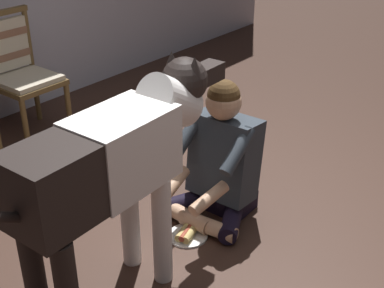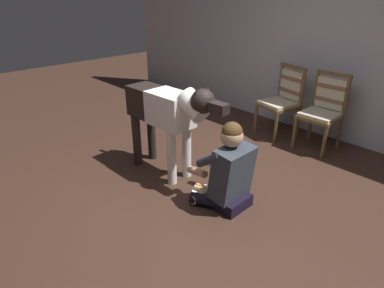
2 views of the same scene
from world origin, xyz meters
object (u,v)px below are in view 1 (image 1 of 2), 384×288
person_sitting_on_floor (220,162)px  hot_dog_on_plate (188,233)px  large_dog (115,162)px  dining_chair_right_of_pair (19,69)px

person_sitting_on_floor → hot_dog_on_plate: size_ratio=3.73×
large_dog → person_sitting_on_floor: bearing=1.7°
dining_chair_right_of_pair → large_dog: 2.11m
dining_chair_right_of_pair → person_sitting_on_floor: 1.92m
person_sitting_on_floor → large_dog: large_dog is taller
person_sitting_on_floor → large_dog: size_ratio=0.58×
hot_dog_on_plate → person_sitting_on_floor: bearing=1.7°
dining_chair_right_of_pair → large_dog: bearing=-112.8°
hot_dog_on_plate → dining_chair_right_of_pair: bearing=81.9°
person_sitting_on_floor → dining_chair_right_of_pair: bearing=91.4°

